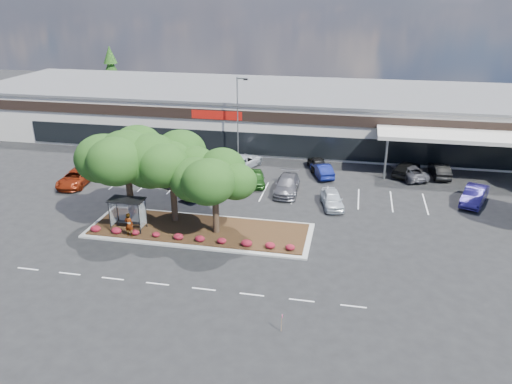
% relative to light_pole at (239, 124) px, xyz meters
% --- Properties ---
extents(ground, '(160.00, 160.00, 0.00)m').
position_rel_light_pole_xyz_m(ground, '(3.11, -22.61, -4.16)').
color(ground, black).
rests_on(ground, ground).
extents(retail_store, '(80.40, 25.20, 6.25)m').
position_rel_light_pole_xyz_m(retail_store, '(3.18, 11.30, -1.00)').
color(retail_store, beige).
rests_on(retail_store, ground).
extents(landscape_island, '(18.00, 6.00, 0.26)m').
position_rel_light_pole_xyz_m(landscape_island, '(1.11, -18.61, -4.03)').
color(landscape_island, '#ACACA7').
rests_on(landscape_island, ground).
extents(lane_markings, '(33.12, 20.06, 0.01)m').
position_rel_light_pole_xyz_m(lane_markings, '(2.97, -12.18, -4.15)').
color(lane_markings, silver).
rests_on(lane_markings, ground).
extents(shrub_row, '(17.00, 0.80, 0.50)m').
position_rel_light_pole_xyz_m(shrub_row, '(1.11, -20.71, -3.65)').
color(shrub_row, maroon).
rests_on(shrub_row, landscape_island).
extents(bus_shelter, '(2.75, 1.55, 2.59)m').
position_rel_light_pole_xyz_m(bus_shelter, '(-4.39, -19.66, -1.85)').
color(bus_shelter, black).
rests_on(bus_shelter, landscape_island).
extents(island_tree_west, '(7.20, 7.20, 7.89)m').
position_rel_light_pole_xyz_m(island_tree_west, '(-4.89, -18.11, 0.05)').
color(island_tree_west, '#183E11').
rests_on(island_tree_west, landscape_island).
extents(island_tree_mid, '(6.60, 6.60, 7.32)m').
position_rel_light_pole_xyz_m(island_tree_mid, '(-1.39, -17.41, -0.24)').
color(island_tree_mid, '#183E11').
rests_on(island_tree_mid, landscape_island).
extents(island_tree_east, '(5.80, 5.80, 6.50)m').
position_rel_light_pole_xyz_m(island_tree_east, '(2.61, -18.91, -0.64)').
color(island_tree_east, '#183E11').
rests_on(island_tree_east, landscape_island).
extents(conifer_north_west, '(4.40, 4.40, 10.00)m').
position_rel_light_pole_xyz_m(conifer_north_west, '(-26.89, 23.39, 0.84)').
color(conifer_north_west, '#183E11').
rests_on(conifer_north_west, ground).
extents(person_waiting, '(0.73, 0.51, 1.93)m').
position_rel_light_pole_xyz_m(person_waiting, '(-3.83, -20.91, -2.93)').
color(person_waiting, '#594C47').
rests_on(person_waiting, landscape_island).
extents(light_pole, '(1.38, 0.88, 9.41)m').
position_rel_light_pole_xyz_m(light_pole, '(0.00, 0.00, 0.00)').
color(light_pole, '#ACACA7').
rests_on(light_pole, ground).
extents(survey_stake, '(0.07, 0.14, 1.12)m').
position_rel_light_pole_xyz_m(survey_stake, '(9.53, -29.89, -3.44)').
color(survey_stake, '#97704F').
rests_on(survey_stake, ground).
extents(car_0, '(2.95, 5.53, 1.48)m').
position_rel_light_pole_xyz_m(car_0, '(-14.08, -11.07, -3.42)').
color(car_0, maroon).
rests_on(car_0, ground).
extents(car_1, '(2.50, 5.68, 1.62)m').
position_rel_light_pole_xyz_m(car_1, '(-4.17, -7.84, -3.34)').
color(car_1, '#4E4D53').
rests_on(car_1, ground).
extents(car_2, '(1.85, 4.50, 1.53)m').
position_rel_light_pole_xyz_m(car_2, '(0.18, -8.78, -3.39)').
color(car_2, brown).
rests_on(car_2, ground).
extents(car_3, '(3.51, 5.03, 1.57)m').
position_rel_light_pole_xyz_m(car_3, '(-0.98, -11.15, -3.37)').
color(car_3, navy).
rests_on(car_3, ground).
extents(car_4, '(2.57, 4.32, 1.38)m').
position_rel_light_pole_xyz_m(car_4, '(3.52, -7.42, -3.47)').
color(car_4, '#1F5017').
rests_on(car_4, ground).
extents(car_5, '(2.29, 5.41, 1.56)m').
position_rel_light_pole_xyz_m(car_5, '(6.81, -8.89, -3.38)').
color(car_5, '#58575E').
rests_on(car_5, ground).
extents(car_6, '(2.63, 4.58, 1.47)m').
position_rel_light_pole_xyz_m(car_6, '(11.26, -11.41, -3.42)').
color(car_6, silver).
rests_on(car_6, ground).
extents(car_8, '(3.37, 5.20, 1.62)m').
position_rel_light_pole_xyz_m(car_8, '(23.89, -8.18, -3.35)').
color(car_8, '#1C1655').
rests_on(car_8, ground).
extents(car_9, '(3.33, 4.83, 1.51)m').
position_rel_light_pole_xyz_m(car_9, '(-11.93, -3.19, -3.40)').
color(car_9, '#595962').
rests_on(car_9, ground).
extents(car_10, '(2.48, 5.93, 1.71)m').
position_rel_light_pole_xyz_m(car_10, '(-7.19, -2.31, -3.30)').
color(car_10, '#54555B').
rests_on(car_10, ground).
extents(car_11, '(2.45, 4.60, 1.44)m').
position_rel_light_pole_xyz_m(car_11, '(0.08, -2.68, -3.43)').
color(car_11, '#A7AAB4').
rests_on(car_11, ground).
extents(car_12, '(3.81, 5.58, 1.42)m').
position_rel_light_pole_xyz_m(car_12, '(1.22, -2.39, -3.45)').
color(car_12, silver).
rests_on(car_12, ground).
extents(car_13, '(2.78, 4.52, 1.44)m').
position_rel_light_pole_xyz_m(car_13, '(9.07, -1.61, -3.44)').
color(car_13, black).
rests_on(car_13, ground).
extents(car_14, '(2.91, 4.52, 1.41)m').
position_rel_light_pole_xyz_m(car_14, '(9.78, -3.73, -3.45)').
color(car_14, navy).
rests_on(car_14, ground).
extents(car_15, '(3.55, 4.94, 1.56)m').
position_rel_light_pole_xyz_m(car_15, '(18.42, -1.65, -3.37)').
color(car_15, black).
rests_on(car_15, ground).
extents(car_16, '(4.04, 5.39, 1.36)m').
position_rel_light_pole_xyz_m(car_16, '(18.64, -2.32, -3.48)').
color(car_16, '#57565D').
rests_on(car_16, ground).
extents(car_17, '(1.91, 4.56, 1.47)m').
position_rel_light_pole_xyz_m(car_17, '(21.76, -1.40, -3.42)').
color(car_17, black).
rests_on(car_17, ground).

